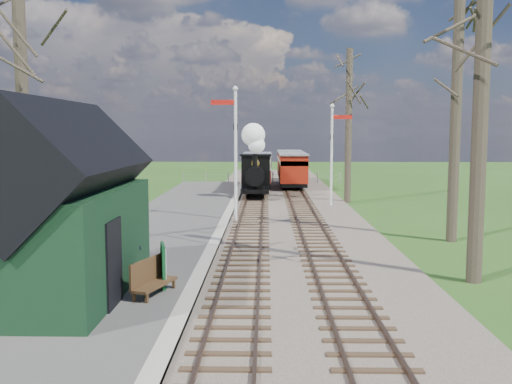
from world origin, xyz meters
TOP-DOWN VIEW (x-y plane):
  - ground at (0.00, 0.00)m, footprint 140.00×140.00m
  - distant_hills at (1.40, 64.38)m, footprint 114.40×48.00m
  - ballast_bed at (1.30, 22.00)m, footprint 8.00×60.00m
  - track_near at (0.00, 22.00)m, footprint 1.60×60.00m
  - track_far at (2.60, 22.00)m, footprint 1.60×60.00m
  - platform at (-3.50, 14.00)m, footprint 5.00×44.00m
  - coping_strip at (-1.20, 14.00)m, footprint 0.40×44.00m
  - station_shed at (-4.30, 4.00)m, footprint 3.25×6.30m
  - semaphore_near at (-0.77, 16.00)m, footprint 1.22×0.24m
  - semaphore_far at (4.37, 22.00)m, footprint 1.22×0.24m
  - bare_trees at (1.33, 10.10)m, footprint 15.51×22.39m
  - fence_line at (0.30, 36.00)m, footprint 12.60×0.08m
  - locomotive at (-0.01, 25.71)m, footprint 1.81×4.21m
  - coach at (0.00, 31.77)m, footprint 2.11×7.22m
  - red_carriage_a at (2.60, 31.57)m, footprint 2.02×4.99m
  - red_carriage_b at (2.60, 37.07)m, footprint 2.02×4.99m
  - sign_board at (-1.95, 4.61)m, footprint 0.27×0.77m
  - bench at (-2.15, 3.95)m, footprint 0.93×1.62m
  - person at (-2.91, 5.61)m, footprint 0.37×0.54m

SIDE VIEW (x-z plane):
  - distant_hills at x=1.40m, z-range -27.22..-5.20m
  - ground at x=0.00m, z-range 0.00..0.00m
  - ballast_bed at x=1.30m, z-range 0.00..0.10m
  - track_near at x=0.00m, z-range 0.02..0.17m
  - track_far at x=2.60m, z-range 0.02..0.17m
  - platform at x=-3.50m, z-range 0.00..0.20m
  - coping_strip at x=-1.20m, z-range 0.00..0.21m
  - fence_line at x=0.30m, z-range 0.05..1.05m
  - bench at x=-2.15m, z-range 0.17..1.06m
  - sign_board at x=-1.95m, z-range 0.20..1.33m
  - person at x=-2.91m, z-range 0.20..1.61m
  - red_carriage_a at x=2.60m, z-range 0.41..2.53m
  - red_carriage_b at x=2.60m, z-range 0.41..2.53m
  - coach at x=0.00m, z-range 0.42..2.63m
  - locomotive at x=-0.01m, z-range -0.18..4.34m
  - station_shed at x=-4.30m, z-range -0.12..4.66m
  - semaphore_far at x=4.37m, z-range 0.49..6.21m
  - semaphore_near at x=-0.77m, z-range 0.51..6.73m
  - bare_trees at x=1.33m, z-range -0.79..11.21m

